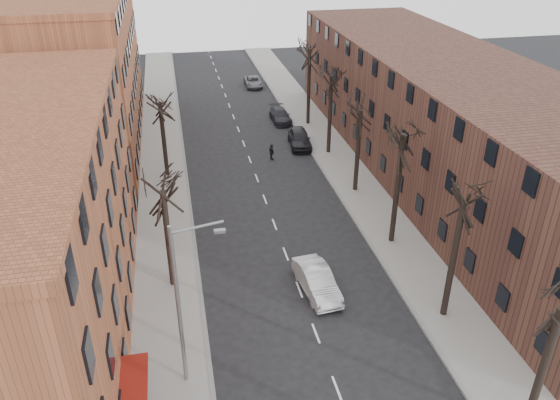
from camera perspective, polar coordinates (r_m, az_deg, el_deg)
sidewalk_left at (r=49.77m, az=-12.15°, el=3.01°), size 4.00×90.00×0.15m
sidewalk_right at (r=51.84m, az=5.80°, el=4.58°), size 4.00×90.00×0.15m
building_left_far at (r=56.73m, az=-21.27°, el=12.35°), size 12.00×28.00×14.00m
building_right at (r=48.76m, az=16.93°, el=8.14°), size 12.00×50.00×10.00m
tree_right_b at (r=33.60m, az=16.65°, el=-11.46°), size 5.20×5.20×10.80m
tree_right_c at (r=39.35m, az=11.52°, el=-4.30°), size 5.20×5.20×11.60m
tree_right_d at (r=45.78m, az=7.82°, el=0.97°), size 5.20×5.20×10.00m
tree_right_e at (r=52.63m, az=5.06°, el=4.90°), size 5.20×5.20×10.80m
tree_right_f at (r=59.78m, az=2.92°, el=7.91°), size 5.20×5.20×11.60m
tree_left_a at (r=35.09m, az=-11.06°, el=-8.74°), size 5.20×5.20×9.50m
tree_left_b at (r=48.88m, az=-11.65°, el=2.49°), size 5.20×5.20×9.50m
streetlight at (r=25.68m, az=-10.24°, el=-10.31°), size 2.45×0.22×9.03m
silver_sedan at (r=33.59m, az=3.87°, el=-8.42°), size 2.17×4.96×1.58m
parked_car_near at (r=53.76m, az=2.06°, el=6.48°), size 2.42×5.06×1.67m
parked_car_mid at (r=60.35m, az=0.04°, el=8.83°), size 1.93×4.64×1.34m
parked_car_far at (r=72.96m, az=-2.81°, el=12.24°), size 2.15×4.54×1.25m
pedestrian_crossing at (r=50.73m, az=-0.88°, el=5.04°), size 0.61×0.97×1.54m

